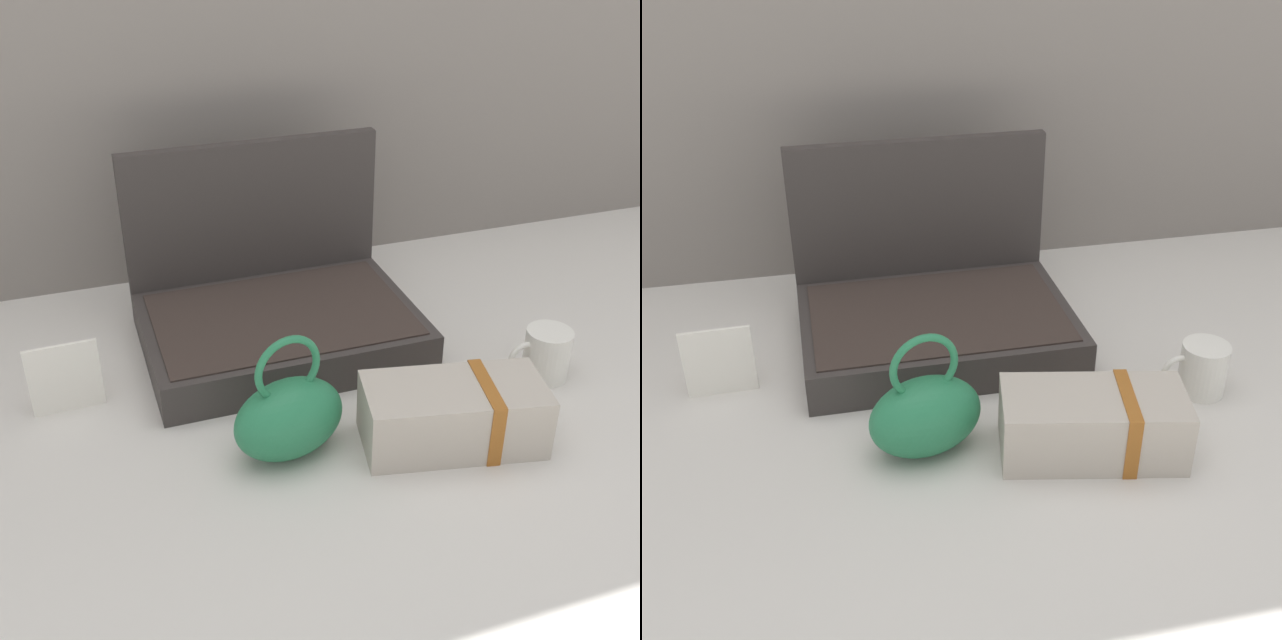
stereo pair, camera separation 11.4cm
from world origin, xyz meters
The scene contains 6 objects.
ground_plane centered at (0.00, 0.00, 0.00)m, with size 6.00×6.00×0.00m, color beige.
open_suitcase centered at (0.01, 0.25, 0.07)m, with size 0.47×0.34×0.33m.
teal_pouch_handbag centered at (-0.06, -0.07, 0.07)m, with size 0.19×0.14×0.20m.
cream_toiletry_bag centered at (0.18, -0.13, 0.05)m, with size 0.28×0.17×0.10m.
coffee_mug centered at (0.40, -0.02, 0.04)m, with size 0.11×0.08×0.09m.
info_card_left centered at (-0.36, 0.14, 0.06)m, with size 0.11×0.01×0.12m, color white.
Camera 1 is at (-0.32, -0.96, 0.76)m, focal length 44.85 mm.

